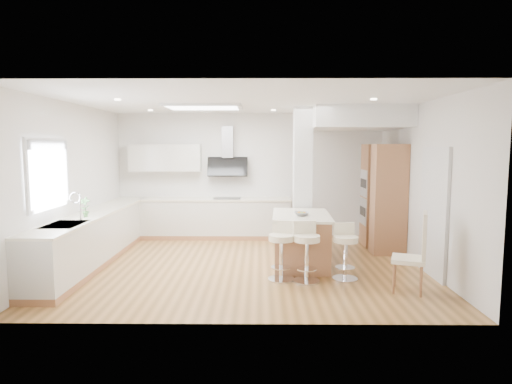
{
  "coord_description": "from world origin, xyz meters",
  "views": [
    {
      "loc": [
        0.23,
        -7.28,
        2.06
      ],
      "look_at": [
        0.16,
        0.4,
        1.24
      ],
      "focal_mm": 30.0,
      "sensor_mm": 36.0,
      "label": 1
    }
  ],
  "objects_px": {
    "peninsula": "(301,239)",
    "bar_stool_b": "(306,248)",
    "bar_stool_a": "(282,248)",
    "dining_chair": "(416,250)",
    "bar_stool_c": "(345,249)"
  },
  "relations": [
    {
      "from": "peninsula",
      "to": "bar_stool_b",
      "type": "xyz_separation_m",
      "value": [
        -0.01,
        -0.92,
        0.06
      ]
    },
    {
      "from": "bar_stool_a",
      "to": "dining_chair",
      "type": "xyz_separation_m",
      "value": [
        1.86,
        -0.55,
        0.1
      ]
    },
    {
      "from": "peninsula",
      "to": "bar_stool_c",
      "type": "xyz_separation_m",
      "value": [
        0.61,
        -0.8,
        0.04
      ]
    },
    {
      "from": "peninsula",
      "to": "bar_stool_b",
      "type": "bearing_deg",
      "value": -87.63
    },
    {
      "from": "bar_stool_a",
      "to": "bar_stool_c",
      "type": "height_order",
      "value": "bar_stool_a"
    },
    {
      "from": "peninsula",
      "to": "dining_chair",
      "type": "xyz_separation_m",
      "value": [
        1.48,
        -1.39,
        0.16
      ]
    },
    {
      "from": "peninsula",
      "to": "bar_stool_c",
      "type": "distance_m",
      "value": 1.01
    },
    {
      "from": "peninsula",
      "to": "dining_chair",
      "type": "bearing_deg",
      "value": -40.53
    },
    {
      "from": "bar_stool_a",
      "to": "bar_stool_c",
      "type": "distance_m",
      "value": 0.99
    },
    {
      "from": "peninsula",
      "to": "bar_stool_a",
      "type": "bearing_deg",
      "value": -111.53
    },
    {
      "from": "bar_stool_c",
      "to": "dining_chair",
      "type": "distance_m",
      "value": 1.06
    },
    {
      "from": "bar_stool_a",
      "to": "peninsula",
      "type": "bearing_deg",
      "value": 80.93
    },
    {
      "from": "bar_stool_c",
      "to": "bar_stool_a",
      "type": "bearing_deg",
      "value": 178.51
    },
    {
      "from": "bar_stool_a",
      "to": "bar_stool_b",
      "type": "bearing_deg",
      "value": 3.2
    },
    {
      "from": "bar_stool_b",
      "to": "dining_chair",
      "type": "distance_m",
      "value": 1.57
    }
  ]
}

